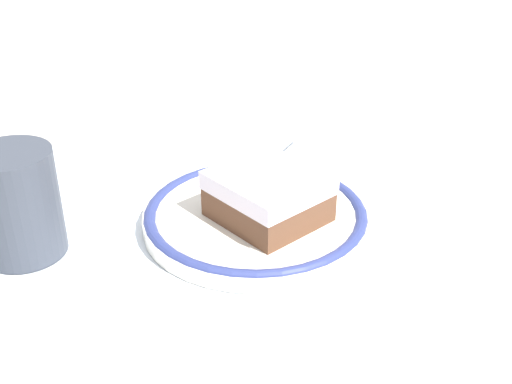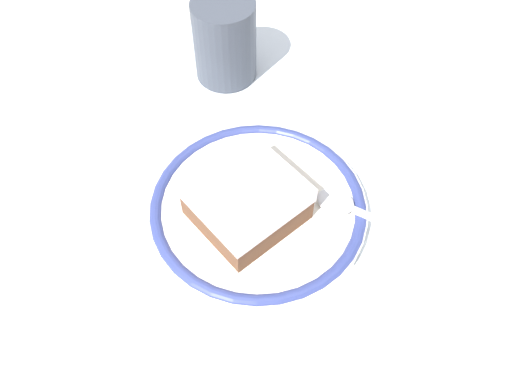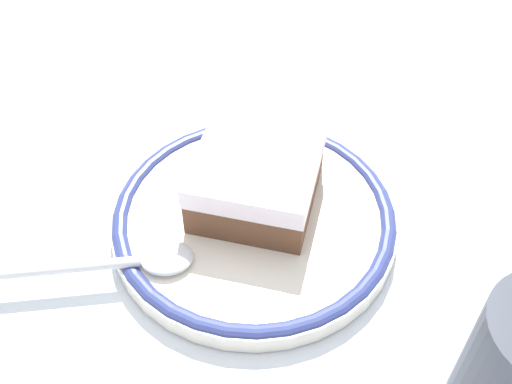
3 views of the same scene
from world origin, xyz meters
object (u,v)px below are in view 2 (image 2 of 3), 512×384
Objects in this scene: plate at (256,209)px; cup at (229,44)px; spoon at (362,213)px; cake_slice at (247,201)px.

cup is (-0.19, 0.01, 0.03)m from plate.
plate is 1.73× the size of spoon.
cake_slice is at bearing -100.90° from spoon.
cake_slice reaches higher than plate.
cake_slice is 1.01× the size of spoon.
spoon is (0.02, 0.10, -0.02)m from cake_slice.
plate is 2.19× the size of cup.
plate is at bearing 132.03° from cake_slice.
cake_slice reaches higher than spoon.
cake_slice is 0.10m from spoon.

